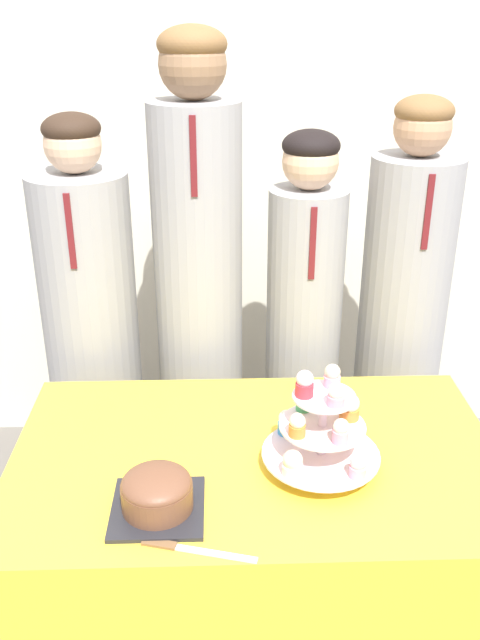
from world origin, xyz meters
name	(u,v)px	position (x,y,z in m)	size (l,w,h in m)	color
wall_back	(239,112)	(0.00, 1.60, 1.35)	(9.00, 0.06, 2.70)	beige
table	(255,561)	(0.00, 0.37, 0.35)	(1.20, 0.74, 0.71)	yellow
round_cake	(157,492)	(-0.23, 0.17, 0.75)	(0.20, 0.20, 0.10)	#232328
cake_knife	(179,548)	(-0.17, 0.05, 0.71)	(0.24, 0.08, 0.01)	silver
cupcake_stand	(321,427)	(0.15, 0.30, 0.82)	(0.28, 0.28, 0.26)	silver
student_0	(94,351)	(-0.50, 1.00, 0.67)	(0.31, 0.31, 1.43)	#939399
student_1	(199,312)	(-0.15, 1.00, 0.81)	(0.28, 0.28, 1.66)	#939399
student_2	(302,348)	(0.19, 1.00, 0.67)	(0.24, 0.25, 1.38)	#939399
student_3	(399,338)	(0.51, 1.00, 0.70)	(0.28, 0.29, 1.48)	#939399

